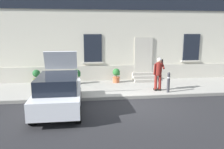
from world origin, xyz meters
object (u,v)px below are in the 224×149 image
Objects in this scene: person_on_phone at (158,72)px; planter_charcoal at (77,76)px; planter_olive at (37,76)px; bollard_near_person at (168,81)px; planter_terracotta at (116,75)px; hatchback_car_white at (59,92)px.

person_on_phone is 4.78m from planter_charcoal.
planter_olive is at bearing 174.49° from person_on_phone.
planter_charcoal is at bearing 151.60° from bollard_near_person.
planter_charcoal is at bearing -178.38° from planter_terracotta.
hatchback_car_white is 2.33× the size of person_on_phone.
person_on_phone is at bearing -50.05° from planter_terracotta.
person_on_phone reaches higher than planter_terracotta.
hatchback_car_white is 4.16m from planter_charcoal.
hatchback_car_white is 5.15m from planter_terracotta.
planter_charcoal is at bearing 80.96° from hatchback_car_white.
person_on_phone is (-0.43, 0.36, 0.44)m from bollard_near_person.
hatchback_car_white is 5.27m from person_on_phone.
hatchback_car_white is 3.90× the size of bollard_near_person.
planter_olive is at bearing 173.79° from planter_charcoal.
person_on_phone is at bearing -27.07° from planter_charcoal.
bollard_near_person is at bearing -48.42° from planter_terracotta.
planter_terracotta is at bearing -2.31° from planter_olive.
bollard_near_person reaches higher than planter_olive.
bollard_near_person is 1.22× the size of planter_terracotta.
hatchback_car_white is at bearing -163.35° from bollard_near_person.
planter_olive is 1.00× the size of planter_terracotta.
bollard_near_person is 7.55m from planter_olive.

